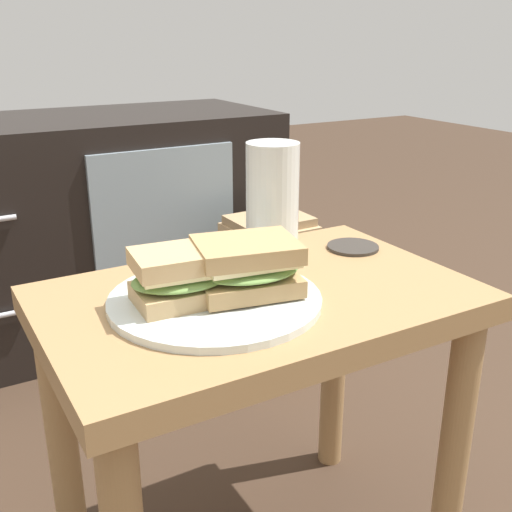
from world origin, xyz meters
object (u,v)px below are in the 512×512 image
coaster (353,247)px  sandwich_front (181,275)px  sandwich_back (247,266)px  beer_glass (272,201)px  plate (215,300)px  tv_cabinet (94,226)px  paper_bag (269,291)px

coaster → sandwich_front: bearing=-167.7°
sandwich_back → beer_glass: 0.19m
plate → sandwich_front: 0.06m
plate → sandwich_back: bearing=-13.3°
tv_cabinet → sandwich_back: size_ratio=6.33×
coaster → paper_bag: size_ratio=0.22×
plate → sandwich_back: sandwich_back is taller
plate → coaster: size_ratio=3.31×
sandwich_back → beer_glass: size_ratio=0.89×
beer_glass → plate: bearing=-141.7°
tv_cabinet → coaster: 0.91m
coaster → tv_cabinet: bearing=101.3°
tv_cabinet → paper_bag: size_ratio=2.56×
paper_bag → coaster: bearing=-105.6°
tv_cabinet → sandwich_front: (-0.15, -0.95, 0.21)m
tv_cabinet → plate: 0.98m
sandwich_front → coaster: bearing=12.3°
sandwich_front → beer_glass: size_ratio=0.76×
plate → beer_glass: (0.16, 0.13, 0.08)m
tv_cabinet → plate: size_ratio=3.58×
plate → paper_bag: size_ratio=0.72×
sandwich_back → coaster: 0.26m
sandwich_back → paper_bag: sandwich_back is taller
sandwich_front → paper_bag: (0.45, 0.54, -0.32)m
coaster → beer_glass: bearing=158.4°
sandwich_front → sandwich_back: (0.08, -0.02, 0.00)m
paper_bag → sandwich_back: bearing=-123.7°
tv_cabinet → beer_glass: beer_glass is taller
tv_cabinet → plate: (-0.11, -0.95, 0.17)m
sandwich_back → sandwich_front: bearing=166.7°
sandwich_front → beer_glass: beer_glass is taller
sandwich_back → paper_bag: (0.37, 0.56, -0.32)m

